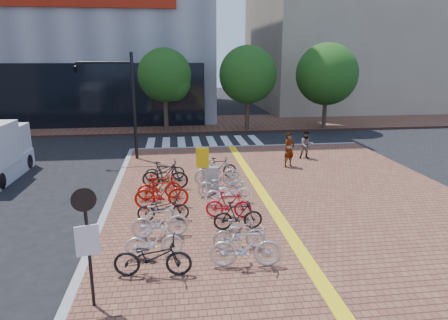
{
  "coord_description": "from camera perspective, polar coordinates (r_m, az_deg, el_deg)",
  "views": [
    {
      "loc": [
        -1.48,
        -11.67,
        5.55
      ],
      "look_at": [
        0.57,
        4.37,
        1.3
      ],
      "focal_mm": 32.0,
      "sensor_mm": 36.0,
      "label": 1
    }
  ],
  "objects": [
    {
      "name": "bike_13",
      "position": [
        15.72,
        -0.41,
        -3.5
      ],
      "size": [
        1.88,
        0.74,
        0.97
      ],
      "primitive_type": "imported",
      "rotation": [
        0.0,
        0.0,
        1.62
      ],
      "color": "#BABABF",
      "rests_on": "sidewalk"
    },
    {
      "name": "building_beige",
      "position": [
        47.95,
        17.6,
        18.19
      ],
      "size": [
        20.0,
        18.0,
        18.0
      ],
      "primitive_type": "cube",
      "color": "gray",
      "rests_on": "ground"
    },
    {
      "name": "bike_14",
      "position": [
        16.91,
        -0.98,
        -1.82
      ],
      "size": [
        2.0,
        0.76,
        1.17
      ],
      "primitive_type": "imported",
      "rotation": [
        0.0,
        0.0,
        1.46
      ],
      "color": "#BCBCC1",
      "rests_on": "sidewalk"
    },
    {
      "name": "bike_12",
      "position": [
        14.88,
        0.64,
        -4.62
      ],
      "size": [
        1.85,
        0.82,
        0.94
      ],
      "primitive_type": "imported",
      "rotation": [
        0.0,
        0.0,
        1.68
      ],
      "color": "white",
      "rests_on": "sidewalk"
    },
    {
      "name": "street_trees",
      "position": [
        29.88,
        5.43,
        11.87
      ],
      "size": [
        16.2,
        4.6,
        6.35
      ],
      "color": "#38281E",
      "rests_on": "far_sidewalk"
    },
    {
      "name": "pedestrian_b",
      "position": [
        21.88,
        11.7,
        2.15
      ],
      "size": [
        0.77,
        0.62,
        1.51
      ],
      "primitive_type": "imported",
      "rotation": [
        0.0,
        0.0,
        -0.07
      ],
      "color": "#54586A",
      "rests_on": "sidewalk"
    },
    {
      "name": "bike_9",
      "position": [
        11.58,
        2.23,
        -10.52
      ],
      "size": [
        1.55,
        0.46,
        0.93
      ],
      "primitive_type": "imported",
      "rotation": [
        0.0,
        0.0,
        1.55
      ],
      "color": "#A3A3A7",
      "rests_on": "sidewalk"
    },
    {
      "name": "far_sidewalk",
      "position": [
        33.16,
        -4.66,
        5.16
      ],
      "size": [
        70.0,
        8.0,
        0.15
      ],
      "primitive_type": "cube",
      "color": "brown",
      "rests_on": "ground"
    },
    {
      "name": "traffic_light_pole",
      "position": [
        21.66,
        -16.31,
        10.02
      ],
      "size": [
        2.99,
        1.15,
        5.57
      ],
      "color": "black",
      "rests_on": "sidewalk"
    },
    {
      "name": "bike_3",
      "position": [
        13.59,
        -8.69,
        -6.81
      ],
      "size": [
        1.73,
        0.61,
        0.91
      ],
      "primitive_type": "imported",
      "rotation": [
        0.0,
        0.0,
        1.56
      ],
      "color": "black",
      "rests_on": "sidewalk"
    },
    {
      "name": "crosswalk",
      "position": [
        26.34,
        -2.82,
        2.55
      ],
      "size": [
        7.5,
        4.0,
        0.01
      ],
      "color": "silver",
      "rests_on": "ground"
    },
    {
      "name": "pedestrian_a",
      "position": [
        20.04,
        9.29,
        1.45
      ],
      "size": [
        0.75,
        0.65,
        1.73
      ],
      "primitive_type": "imported",
      "rotation": [
        0.0,
        0.0,
        0.46
      ],
      "color": "gray",
      "rests_on": "sidewalk"
    },
    {
      "name": "bike_15",
      "position": [
        18.05,
        -0.69,
        -1.1
      ],
      "size": [
        1.64,
        0.62,
        0.96
      ],
      "primitive_type": "imported",
      "rotation": [
        0.0,
        0.0,
        1.68
      ],
      "color": "black",
      "rests_on": "sidewalk"
    },
    {
      "name": "bike_5",
      "position": [
        15.57,
        -9.21,
        -3.78
      ],
      "size": [
        1.75,
        0.71,
        1.02
      ],
      "primitive_type": "imported",
      "rotation": [
        0.0,
        0.0,
        1.71
      ],
      "color": "#AF200C",
      "rests_on": "sidewalk"
    },
    {
      "name": "bike_2",
      "position": [
        12.42,
        -9.11,
        -8.62
      ],
      "size": [
        1.76,
        0.61,
        1.04
      ],
      "primitive_type": "imported",
      "rotation": [
        0.0,
        0.0,
        1.65
      ],
      "color": "silver",
      "rests_on": "sidewalk"
    },
    {
      "name": "kerb_north",
      "position": [
        24.71,
        3.34,
        1.89
      ],
      "size": [
        14.0,
        0.25,
        0.15
      ],
      "primitive_type": "cube",
      "color": "gray",
      "rests_on": "ground"
    },
    {
      "name": "bike_11",
      "position": [
        13.69,
        0.67,
        -6.37
      ],
      "size": [
        1.63,
        0.69,
        0.95
      ],
      "primitive_type": "imported",
      "rotation": [
        0.0,
        0.0,
        1.41
      ],
      "color": "red",
      "rests_on": "sidewalk"
    },
    {
      "name": "bike_8",
      "position": [
        10.65,
        3.15,
        -12.25
      ],
      "size": [
        1.96,
        0.73,
        1.15
      ],
      "primitive_type": "imported",
      "rotation": [
        0.0,
        0.0,
        1.47
      ],
      "color": "silver",
      "rests_on": "sidewalk"
    },
    {
      "name": "bike_4",
      "position": [
        14.65,
        -8.91,
        -4.64
      ],
      "size": [
        1.97,
        0.59,
        1.18
      ],
      "primitive_type": "imported",
      "rotation": [
        0.0,
        0.0,
        1.59
      ],
      "color": "red",
      "rests_on": "sidewalk"
    },
    {
      "name": "bike_1",
      "position": [
        11.31,
        -9.98,
        -11.3
      ],
      "size": [
        1.6,
        0.49,
        0.96
      ],
      "primitive_type": "imported",
      "rotation": [
        0.0,
        0.0,
        1.6
      ],
      "color": "white",
      "rests_on": "sidewalk"
    },
    {
      "name": "bike_0",
      "position": [
        10.42,
        -10.16,
        -13.46
      ],
      "size": [
        2.02,
        0.87,
        1.03
      ],
      "primitive_type": "imported",
      "rotation": [
        0.0,
        0.0,
        1.48
      ],
      "color": "black",
      "rests_on": "sidewalk"
    },
    {
      "name": "yellow_sign",
      "position": [
        15.84,
        -3.12,
        -0.29
      ],
      "size": [
        0.51,
        0.17,
        1.88
      ],
      "color": "#B7B7BC",
      "rests_on": "sidewalk"
    },
    {
      "name": "bike_6",
      "position": [
        16.76,
        -8.44,
        -2.15
      ],
      "size": [
        2.0,
        0.85,
        1.16
      ],
      "primitive_type": "imported",
      "rotation": [
        0.0,
        0.0,
        1.41
      ],
      "color": "black",
      "rests_on": "sidewalk"
    },
    {
      "name": "bike_7",
      "position": [
        17.88,
        -8.46,
        -1.48
      ],
      "size": [
        1.82,
        0.85,
        0.92
      ],
      "primitive_type": "imported",
      "rotation": [
        0.0,
        0.0,
        1.71
      ],
      "color": "black",
      "rests_on": "sidewalk"
    },
    {
      "name": "bike_10",
      "position": [
        12.8,
        2.03,
        -7.92
      ],
      "size": [
        1.58,
        0.46,
        0.95
      ],
      "primitive_type": "imported",
      "rotation": [
        0.0,
        0.0,
        1.58
      ],
      "color": "black",
      "rests_on": "sidewalk"
    },
    {
      "name": "notice_sign",
      "position": [
        9.05,
        -18.98,
        -9.93
      ],
      "size": [
        0.51,
        0.18,
        2.77
      ],
      "color": "black",
      "rests_on": "sidewalk"
    },
    {
      "name": "ground",
      "position": [
        13.01,
        -0.06,
        -10.53
      ],
      "size": [
        120.0,
        120.0,
        0.0
      ],
      "primitive_type": "plane",
      "color": "black",
      "rests_on": "ground"
    },
    {
      "name": "utility_box",
      "position": [
        16.18,
        -1.74,
        -2.81
      ],
      "size": [
        0.52,
        0.4,
        1.06
      ],
      "primitive_type": "cube",
      "rotation": [
        0.0,
        0.0,
        0.09
      ],
      "color": "#A8A8AC",
      "rests_on": "sidewalk"
    }
  ]
}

